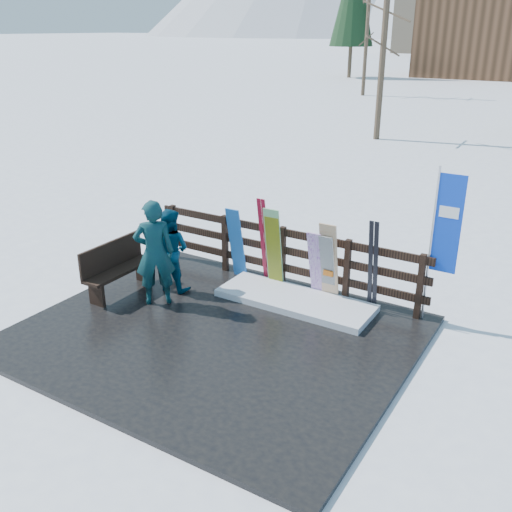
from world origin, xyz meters
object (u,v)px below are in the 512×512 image
Objects in this scene: snowboard_0 at (236,244)px; rental_flag at (444,230)px; snowboard_4 at (328,268)px; person_front at (155,253)px; snowboard_1 at (274,248)px; bench at (117,266)px; person_back at (170,250)px; snowboard_3 at (316,265)px; snowboard_2 at (274,252)px; snowboard_5 at (329,263)px.

snowboard_0 is 0.56× the size of rental_flag.
snowboard_4 is 3.02m from person_front.
snowboard_1 is at bearing -174.32° from person_front.
bench is at bearing -154.19° from snowboard_4.
bench is at bearing -132.52° from snowboard_0.
person_back is at bearing -163.91° from rental_flag.
rental_flag reaches higher than snowboard_3.
snowboard_2 is 1.09× the size of snowboard_4.
bench is 1.02m from person_back.
snowboard_5 reaches higher than snowboard_2.
snowboard_3 is 0.22m from snowboard_4.
rental_flag is at bearing 8.54° from snowboard_5.
person_front is (-2.53, -1.61, 0.31)m from snowboard_4.
snowboard_3 is at bearing -0.00° from snowboard_0.
snowboard_1 reaches higher than person_back.
snowboard_5 is 0.58× the size of rental_flag.
snowboard_3 is at bearing -172.47° from rental_flag.
rental_flag reaches higher than person_back.
rental_flag is (2.91, 0.27, 0.82)m from snowboard_1.
rental_flag reaches higher than bench.
snowboard_0 reaches higher than snowboard_3.
snowboard_1 reaches higher than bench.
rental_flag reaches higher than snowboard_0.
bench is at bearing -144.76° from snowboard_2.
rental_flag reaches higher than snowboard_1.
snowboard_4 is at bearing -171.56° from rental_flag.
snowboard_1 is 0.08m from snowboard_2.
snowboard_2 is (0.83, -0.00, -0.01)m from snowboard_0.
bench is at bearing -154.33° from snowboard_5.
snowboard_0 is at bearing 180.00° from snowboard_3.
snowboard_2 is (0.01, 0.00, -0.08)m from snowboard_1.
snowboard_4 is 2.88m from person_back.
bench is 0.97× the size of person_back.
snowboard_0 is at bearing 47.48° from bench.
person_front is (-0.62, -1.61, 0.23)m from snowboard_0.
snowboard_0 is 1.91m from snowboard_4.
snowboard_0 is at bearing 180.00° from snowboard_4.
snowboard_1 reaches higher than snowboard_3.
person_front is (-1.45, -1.61, 0.24)m from snowboard_2.
person_front is (-2.56, -1.61, 0.20)m from snowboard_5.
person_front reaches higher than snowboard_4.
snowboard_3 is 0.85× the size of person_back.
snowboard_3 is (3.21, 1.66, 0.13)m from bench.
person_front reaches higher than snowboard_0.
snowboard_0 is 0.83m from snowboard_2.
snowboard_2 is 3.05m from rental_flag.
snowboard_1 is 2.17m from person_front.
person_front is 1.22× the size of person_back.
snowboard_2 is at bearing 180.00° from snowboard_3.
rental_flag is (5.25, 1.93, 1.09)m from bench.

